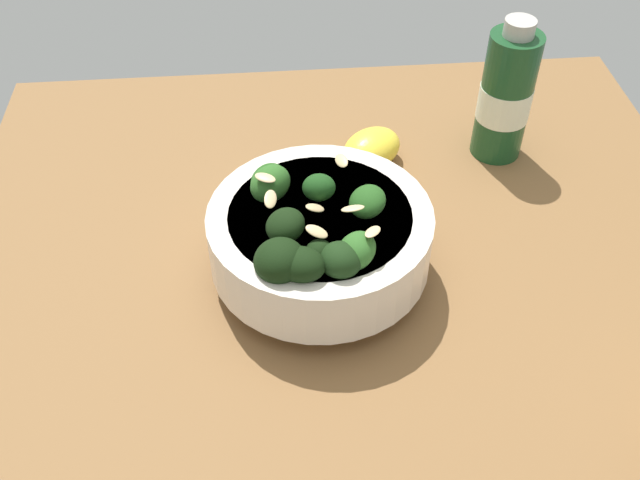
% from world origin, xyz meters
% --- Properties ---
extents(ground_plane, '(0.70, 0.70, 0.05)m').
position_xyz_m(ground_plane, '(0.00, 0.00, -0.02)').
color(ground_plane, brown).
extents(bowl_of_broccoli, '(0.19, 0.19, 0.10)m').
position_xyz_m(bowl_of_broccoli, '(-0.01, -0.02, 0.05)').
color(bowl_of_broccoli, silver).
rests_on(bowl_of_broccoli, ground_plane).
extents(lemon_wedge, '(0.08, 0.08, 0.04)m').
position_xyz_m(lemon_wedge, '(-0.17, 0.04, 0.02)').
color(lemon_wedge, yellow).
rests_on(lemon_wedge, ground_plane).
extents(bottle_tall, '(0.05, 0.05, 0.15)m').
position_xyz_m(bottle_tall, '(-0.18, 0.17, 0.07)').
color(bottle_tall, '#194723').
rests_on(bottle_tall, ground_plane).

